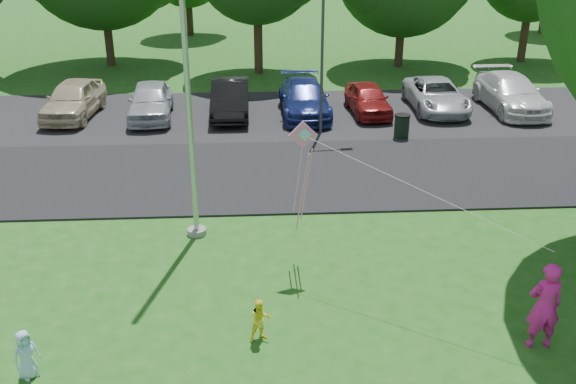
{
  "coord_description": "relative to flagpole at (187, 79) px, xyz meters",
  "views": [
    {
      "loc": [
        -1.97,
        -10.12,
        7.88
      ],
      "look_at": [
        -1.15,
        4.0,
        1.6
      ],
      "focal_mm": 40.0,
      "sensor_mm": 36.0,
      "label": 1
    }
  ],
  "objects": [
    {
      "name": "ground",
      "position": [
        3.5,
        -5.0,
        -4.17
      ],
      "size": [
        120.0,
        120.0,
        0.0
      ],
      "primitive_type": "plane",
      "color": "#1C5616",
      "rests_on": "ground"
    },
    {
      "name": "park_road",
      "position": [
        3.5,
        4.0,
        -4.14
      ],
      "size": [
        60.0,
        6.0,
        0.06
      ],
      "primitive_type": "cube",
      "color": "black",
      "rests_on": "ground"
    },
    {
      "name": "parking_strip",
      "position": [
        3.5,
        10.5,
        -4.14
      ],
      "size": [
        42.0,
        7.0,
        0.06
      ],
      "primitive_type": "cube",
      "color": "black",
      "rests_on": "ground"
    },
    {
      "name": "flagpole",
      "position": [
        0.0,
        0.0,
        0.0
      ],
      "size": [
        0.5,
        0.5,
        10.0
      ],
      "color": "#B7BABF",
      "rests_on": "ground"
    },
    {
      "name": "street_lamp",
      "position": [
        4.32,
        7.98,
        -0.9
      ],
      "size": [
        1.53,
        0.29,
        5.44
      ],
      "rotation": [
        0.0,
        0.0,
        0.09
      ],
      "color": "#3F3F44",
      "rests_on": "ground"
    },
    {
      "name": "trash_can",
      "position": [
        7.05,
        7.27,
        -3.7
      ],
      "size": [
        0.58,
        0.58,
        0.93
      ],
      "rotation": [
        0.0,
        0.0,
        0.3
      ],
      "color": "black",
      "rests_on": "ground"
    },
    {
      "name": "parked_cars",
      "position": [
        3.87,
        10.45,
        -3.41
      ],
      "size": [
        20.16,
        5.09,
        1.48
      ],
      "color": "#C6B793",
      "rests_on": "ground"
    },
    {
      "name": "woman",
      "position": [
        7.02,
        -5.12,
        -3.24
      ],
      "size": [
        0.68,
        0.45,
        1.85
      ],
      "primitive_type": "imported",
      "rotation": [
        0.0,
        0.0,
        3.13
      ],
      "color": "#D41C8F",
      "rests_on": "ground"
    },
    {
      "name": "child_yellow",
      "position": [
        1.6,
        -4.61,
        -3.71
      ],
      "size": [
        0.54,
        0.48,
        0.92
      ],
      "primitive_type": "imported",
      "rotation": [
        0.0,
        0.0,
        0.35
      ],
      "color": "yellow",
      "rests_on": "ground"
    },
    {
      "name": "child_blue",
      "position": [
        -2.66,
        -5.47,
        -3.67
      ],
      "size": [
        0.56,
        0.56,
        0.98
      ],
      "primitive_type": "imported",
      "rotation": [
        0.0,
        0.0,
        0.81
      ],
      "color": "#A4DBFC",
      "rests_on": "ground"
    },
    {
      "name": "kite",
      "position": [
        2.72,
        -1.71,
        -1.34
      ],
      "size": [
        4.7,
        3.75,
        2.79
      ],
      "rotation": [
        0.0,
        0.0,
        0.05
      ],
      "color": "pink",
      "rests_on": "ground"
    }
  ]
}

